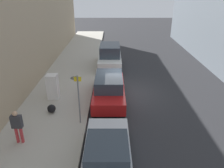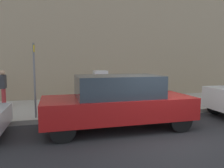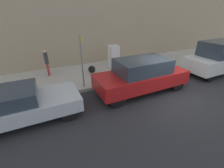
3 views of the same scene
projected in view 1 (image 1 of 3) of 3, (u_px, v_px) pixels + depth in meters
ground_plane at (122, 94)px, 15.06m from camera, size 80.00×80.00×0.00m
sidewalk_slab at (61, 93)px, 15.01m from camera, size 4.18×44.00×0.17m
building_facade_near at (2, 12)px, 12.82m from camera, size 1.81×39.60×10.79m
discarded_refrigerator at (52, 87)px, 13.79m from camera, size 0.68×0.64×1.59m
manhole_cover at (74, 78)px, 17.14m from camera, size 0.70×0.70×0.02m
street_sign_post at (78, 97)px, 10.93m from camera, size 0.36×0.07×2.69m
trash_bag at (50, 109)px, 12.39m from camera, size 0.47×0.47×0.47m
pedestrian_walking_far at (16, 125)px, 9.70m from camera, size 0.47×0.22×1.64m
parked_sedan_silver at (106, 154)px, 8.60m from camera, size 1.85×4.50×1.37m
parked_suv_red at (108, 88)px, 13.69m from camera, size 1.89×4.86×1.76m
parked_van_white at (109, 57)px, 19.36m from camera, size 1.95×4.72×2.14m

